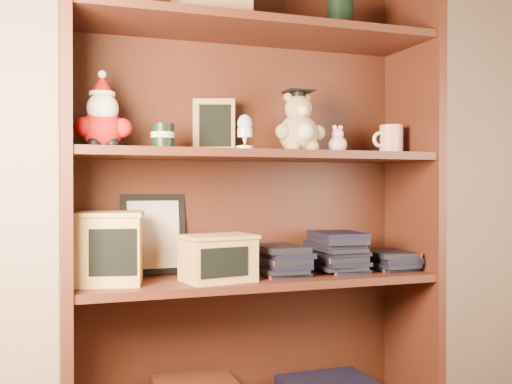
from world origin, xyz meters
TOP-DOWN VIEW (x-y plane):
  - bookcase at (0.05, 1.36)m, footprint 1.20×0.35m
  - shelf_lower at (0.05, 1.30)m, footprint 1.14×0.33m
  - shelf_upper at (0.05, 1.30)m, footprint 1.14×0.33m
  - santa_plush at (-0.43, 1.30)m, footprint 0.17×0.12m
  - teachers_tin at (-0.25, 1.30)m, footprint 0.07×0.07m
  - chalkboard_plaque at (-0.05, 1.42)m, footprint 0.14×0.10m
  - egg_cup at (-0.01, 1.23)m, footprint 0.05×0.05m
  - grad_teddy_bear at (0.20, 1.30)m, footprint 0.17×0.15m
  - pink_figurine at (0.35, 1.31)m, footprint 0.06×0.06m
  - teacher_mug at (0.55, 1.30)m, footprint 0.11×0.08m
  - certificate_frame at (-0.25, 1.44)m, footprint 0.21×0.05m
  - treats_box at (-0.41, 1.30)m, footprint 0.23×0.23m
  - pencils_box at (-0.09, 1.24)m, footprint 0.24×0.19m
  - book_stack_left at (0.14, 1.30)m, footprint 0.14×0.20m
  - book_stack_mid at (0.35, 1.30)m, footprint 0.14×0.20m
  - book_stack_right at (0.54, 1.30)m, footprint 0.14×0.20m

SIDE VIEW (x-z plane):
  - shelf_lower at x=0.05m, z-range 0.53..0.55m
  - book_stack_right at x=0.54m, z-range 0.55..0.61m
  - book_stack_left at x=0.14m, z-range 0.55..0.65m
  - book_stack_mid at x=0.35m, z-range 0.55..0.69m
  - pencils_box at x=-0.09m, z-range 0.55..0.69m
  - treats_box at x=-0.41m, z-range 0.55..0.76m
  - certificate_frame at x=-0.25m, z-range 0.55..0.81m
  - bookcase at x=0.05m, z-range -0.02..1.58m
  - shelf_upper at x=0.05m, z-range 0.93..0.95m
  - pink_figurine at x=0.35m, z-range 0.94..1.04m
  - teachers_tin at x=-0.25m, z-range 0.95..1.03m
  - teacher_mug at x=0.55m, z-range 0.95..1.05m
  - egg_cup at x=-0.01m, z-range 0.95..1.06m
  - grad_teddy_bear at x=0.20m, z-range 0.92..1.13m
  - santa_plush at x=-0.43m, z-range 0.92..1.16m
  - chalkboard_plaque at x=-0.05m, z-range 0.95..1.13m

